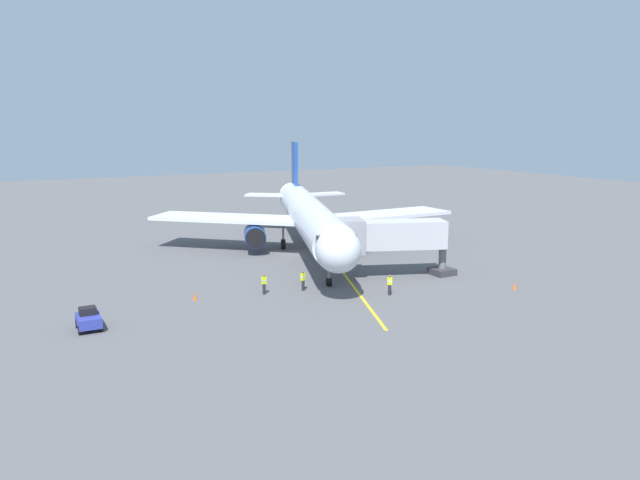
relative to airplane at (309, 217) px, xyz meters
The scene contains 10 objects.
ground_plane 4.52m from the airplane, 17.50° to the right, with size 220.00×220.00×0.00m, color #565659.
apron_lead_in_line 7.43m from the airplane, 89.12° to the left, with size 0.24×40.00×0.01m, color yellow.
airplane is the anchor object (origin of this frame).
jet_bridge 12.50m from the airplane, 95.39° to the left, with size 11.32×6.29×5.40m.
ground_crew_marshaller 16.97m from the airplane, 50.07° to the left, with size 0.44×0.33×1.71m.
ground_crew_wing_walker 15.49m from the airplane, 60.92° to the left, with size 0.47×0.39×1.71m.
ground_crew_loader 18.20m from the airplane, 84.34° to the left, with size 0.47×0.44×1.71m.
tug_near_nose 29.20m from the airplane, 31.87° to the left, with size 1.58×2.32×1.50m.
safety_cone_nose_left 20.34m from the airplane, 35.94° to the left, with size 0.32×0.32×0.55m, color #F2590F.
safety_cone_nose_right 23.26m from the airplane, 111.97° to the left, with size 0.32×0.32×0.55m, color #F2590F.
Camera 1 is at (27.51, 58.40, 13.69)m, focal length 34.41 mm.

